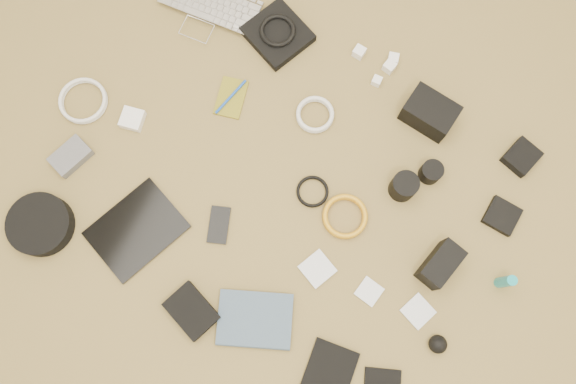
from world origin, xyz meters
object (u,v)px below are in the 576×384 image
at_px(headphone_case, 41,225).
at_px(paperback, 253,348).
at_px(laptop, 205,16).
at_px(tablet, 137,230).
at_px(phone, 219,225).
at_px(dslr_camera, 430,113).

height_order(headphone_case, paperback, headphone_case).
distance_m(laptop, paperback, 1.02).
relative_size(tablet, headphone_case, 1.38).
bearing_deg(phone, paperback, -66.80).
relative_size(dslr_camera, phone, 1.35).
xyz_separation_m(dslr_camera, paperback, (-0.15, -0.83, -0.03)).
height_order(laptop, tablet, laptop).
xyz_separation_m(dslr_camera, tablet, (-0.61, -0.70, -0.04)).
distance_m(tablet, headphone_case, 0.27).
distance_m(laptop, headphone_case, 0.80).
height_order(laptop, phone, laptop).
bearing_deg(phone, dslr_camera, 34.53).
height_order(dslr_camera, paperback, dslr_camera).
xyz_separation_m(tablet, phone, (0.20, 0.12, -0.00)).
bearing_deg(dslr_camera, headphone_case, -129.70).
relative_size(laptop, dslr_camera, 2.13).
bearing_deg(dslr_camera, paperback, -93.61).
bearing_deg(tablet, phone, 51.90).
xyz_separation_m(laptop, dslr_camera, (0.76, 0.01, 0.03)).
height_order(dslr_camera, phone, dslr_camera).
bearing_deg(tablet, laptop, 123.96).
bearing_deg(paperback, laptop, 13.36).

